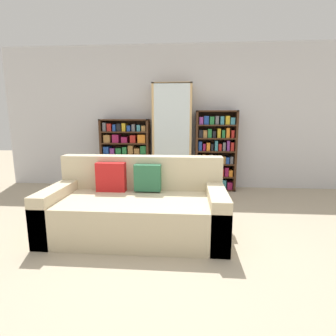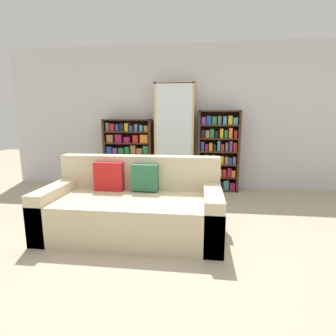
# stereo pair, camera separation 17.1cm
# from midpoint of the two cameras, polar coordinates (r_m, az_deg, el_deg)

# --- Properties ---
(ground_plane) EXTENTS (16.00, 16.00, 0.00)m
(ground_plane) POSITION_cam_midpoint_polar(r_m,az_deg,el_deg) (2.90, -2.30, -16.90)
(ground_plane) COLOR tan
(wall_back) EXTENTS (6.84, 0.06, 2.70)m
(wall_back) POSITION_cam_midpoint_polar(r_m,az_deg,el_deg) (5.16, 1.03, 10.82)
(wall_back) COLOR silver
(wall_back) RESTS_ON ground
(couch) EXTENTS (2.04, 1.00, 0.88)m
(couch) POSITION_cam_midpoint_polar(r_m,az_deg,el_deg) (3.16, -8.33, -8.63)
(couch) COLOR beige
(couch) RESTS_ON ground
(bookshelf_left) EXTENTS (0.93, 0.32, 1.33)m
(bookshelf_left) POSITION_cam_midpoint_polar(r_m,az_deg,el_deg) (5.16, -10.03, 2.84)
(bookshelf_left) COLOR #3D2314
(bookshelf_left) RESTS_ON ground
(display_cabinet) EXTENTS (0.72, 0.36, 1.97)m
(display_cabinet) POSITION_cam_midpoint_polar(r_m,az_deg,el_deg) (4.96, -0.05, 6.63)
(display_cabinet) COLOR tan
(display_cabinet) RESTS_ON ground
(bookshelf_right) EXTENTS (0.75, 0.32, 1.48)m
(bookshelf_right) POSITION_cam_midpoint_polar(r_m,az_deg,el_deg) (5.00, 9.31, 3.38)
(bookshelf_right) COLOR #3D2314
(bookshelf_right) RESTS_ON ground
(wine_bottle) EXTENTS (0.08, 0.08, 0.40)m
(wine_bottle) POSITION_cam_midpoint_polar(r_m,az_deg,el_deg) (4.13, 7.28, -5.94)
(wine_bottle) COLOR #143819
(wine_bottle) RESTS_ON ground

